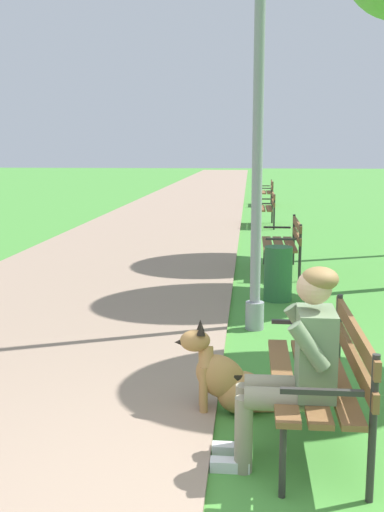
{
  "coord_description": "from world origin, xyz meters",
  "views": [
    {
      "loc": [
        -0.07,
        -2.91,
        1.93
      ],
      "look_at": [
        -0.62,
        3.03,
        0.9
      ],
      "focal_mm": 43.77,
      "sensor_mm": 36.0,
      "label": 1
    }
  ],
  "objects_px": {
    "park_bench_near": "(325,369)",
    "dog_shepherd": "(227,380)",
    "park_bench_far": "(266,206)",
    "park_bench_furthest": "(267,190)",
    "park_bench_mid": "(285,240)",
    "lamp_post_near": "(258,111)",
    "litter_bin": "(278,274)",
    "person_seated_on_near_bench": "(297,360)"
  },
  "relations": [
    {
      "from": "park_bench_mid",
      "to": "park_bench_near",
      "type": "bearing_deg",
      "value": -90.55
    },
    {
      "from": "park_bench_far",
      "to": "park_bench_furthest",
      "type": "bearing_deg",
      "value": 88.4
    },
    {
      "from": "dog_shepherd",
      "to": "park_bench_near",
      "type": "bearing_deg",
      "value": -32.02
    },
    {
      "from": "park_bench_near",
      "to": "park_bench_far",
      "type": "bearing_deg",
      "value": 90.47
    },
    {
      "from": "park_bench_furthest",
      "to": "lamp_post_near",
      "type": "xyz_separation_m",
      "value": [
        -0.5,
        -15.09,
        1.8
      ]
    },
    {
      "from": "lamp_post_near",
      "to": "park_bench_mid",
      "type": "bearing_deg",
      "value": 81.23
    },
    {
      "from": "park_bench_mid",
      "to": "person_seated_on_near_bench",
      "type": "height_order",
      "value": "person_seated_on_near_bench"
    },
    {
      "from": "litter_bin",
      "to": "park_bench_mid",
      "type": "bearing_deg",
      "value": 84.36
    },
    {
      "from": "person_seated_on_near_bench",
      "to": "dog_shepherd",
      "type": "relative_size",
      "value": 1.5
    },
    {
      "from": "park_bench_furthest",
      "to": "person_seated_on_near_bench",
      "type": "xyz_separation_m",
      "value": [
        -0.28,
        -18.03,
        0.17
      ]
    },
    {
      "from": "park_bench_furthest",
      "to": "litter_bin",
      "type": "height_order",
      "value": "park_bench_furthest"
    },
    {
      "from": "park_bench_near",
      "to": "park_bench_far",
      "type": "relative_size",
      "value": 1.0
    },
    {
      "from": "park_bench_near",
      "to": "park_bench_mid",
      "type": "xyz_separation_m",
      "value": [
        0.06,
        5.82,
        0.0
      ]
    },
    {
      "from": "person_seated_on_near_bench",
      "to": "dog_shepherd",
      "type": "height_order",
      "value": "person_seated_on_near_bench"
    },
    {
      "from": "park_bench_near",
      "to": "park_bench_mid",
      "type": "bearing_deg",
      "value": 89.45
    },
    {
      "from": "park_bench_far",
      "to": "dog_shepherd",
      "type": "bearing_deg",
      "value": -92.76
    },
    {
      "from": "park_bench_mid",
      "to": "lamp_post_near",
      "type": "bearing_deg",
      "value": -98.77
    },
    {
      "from": "park_bench_furthest",
      "to": "dog_shepherd",
      "type": "bearing_deg",
      "value": -92.37
    },
    {
      "from": "park_bench_far",
      "to": "dog_shepherd",
      "type": "distance_m",
      "value": 11.42
    },
    {
      "from": "person_seated_on_near_bench",
      "to": "dog_shepherd",
      "type": "bearing_deg",
      "value": 121.09
    },
    {
      "from": "park_bench_far",
      "to": "litter_bin",
      "type": "bearing_deg",
      "value": -90.23
    },
    {
      "from": "park_bench_near",
      "to": "park_bench_mid",
      "type": "relative_size",
      "value": 1.0
    },
    {
      "from": "park_bench_furthest",
      "to": "dog_shepherd",
      "type": "distance_m",
      "value": 17.32
    },
    {
      "from": "park_bench_near",
      "to": "dog_shepherd",
      "type": "xyz_separation_m",
      "value": [
        -0.65,
        0.41,
        -0.25
      ]
    },
    {
      "from": "litter_bin",
      "to": "lamp_post_near",
      "type": "bearing_deg",
      "value": -103.08
    },
    {
      "from": "park_bench_mid",
      "to": "park_bench_furthest",
      "type": "xyz_separation_m",
      "value": [
        0.01,
        11.89,
        0.0
      ]
    },
    {
      "from": "park_bench_near",
      "to": "lamp_post_near",
      "type": "height_order",
      "value": "lamp_post_near"
    },
    {
      "from": "lamp_post_near",
      "to": "litter_bin",
      "type": "height_order",
      "value": "lamp_post_near"
    },
    {
      "from": "person_seated_on_near_bench",
      "to": "lamp_post_near",
      "type": "distance_m",
      "value": 3.38
    },
    {
      "from": "dog_shepherd",
      "to": "park_bench_mid",
      "type": "bearing_deg",
      "value": 82.59
    },
    {
      "from": "person_seated_on_near_bench",
      "to": "dog_shepherd",
      "type": "distance_m",
      "value": 0.95
    },
    {
      "from": "dog_shepherd",
      "to": "litter_bin",
      "type": "distance_m",
      "value": 3.59
    },
    {
      "from": "park_bench_mid",
      "to": "litter_bin",
      "type": "xyz_separation_m",
      "value": [
        -0.18,
        -1.87,
        -0.16
      ]
    },
    {
      "from": "park_bench_near",
      "to": "litter_bin",
      "type": "relative_size",
      "value": 2.14
    },
    {
      "from": "park_bench_mid",
      "to": "dog_shepherd",
      "type": "xyz_separation_m",
      "value": [
        -0.7,
        -5.41,
        -0.25
      ]
    },
    {
      "from": "park_bench_mid",
      "to": "litter_bin",
      "type": "bearing_deg",
      "value": -95.64
    },
    {
      "from": "park_bench_furthest",
      "to": "lamp_post_near",
      "type": "distance_m",
      "value": 15.2
    },
    {
      "from": "park_bench_mid",
      "to": "lamp_post_near",
      "type": "height_order",
      "value": "lamp_post_near"
    },
    {
      "from": "park_bench_far",
      "to": "dog_shepherd",
      "type": "relative_size",
      "value": 1.8
    },
    {
      "from": "park_bench_furthest",
      "to": "litter_bin",
      "type": "relative_size",
      "value": 2.14
    },
    {
      "from": "dog_shepherd",
      "to": "park_bench_furthest",
      "type": "bearing_deg",
      "value": 87.63
    },
    {
      "from": "litter_bin",
      "to": "park_bench_near",
      "type": "bearing_deg",
      "value": -88.15
    }
  ]
}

